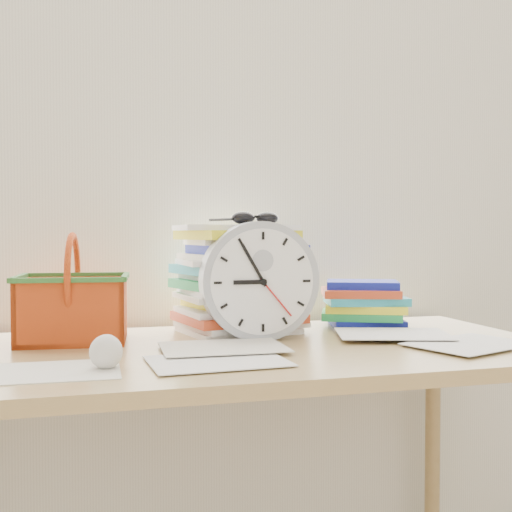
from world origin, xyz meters
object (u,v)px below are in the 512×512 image
object	(u,v)px
desk	(247,379)
clock	(259,281)
basket	(73,289)
paper_stack	(240,279)
book_stack	(364,304)

from	to	relation	value
desk	clock	xyz separation A→B (m)	(0.05, 0.07, 0.21)
basket	desk	bearing A→B (deg)	-16.86
clock	desk	bearing A→B (deg)	-124.68
paper_stack	clock	size ratio (longest dim) A/B	1.12
paper_stack	basket	xyz separation A→B (m)	(-0.41, -0.05, -0.01)
desk	book_stack	size ratio (longest dim) A/B	5.71
desk	paper_stack	size ratio (longest dim) A/B	4.49
desk	book_stack	world-z (taller)	book_stack
paper_stack	book_stack	world-z (taller)	paper_stack
desk	basket	distance (m)	0.45
book_stack	basket	xyz separation A→B (m)	(-0.76, -0.05, 0.06)
clock	basket	world-z (taller)	clock
clock	book_stack	world-z (taller)	clock
paper_stack	clock	distance (m)	0.14
desk	paper_stack	world-z (taller)	paper_stack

